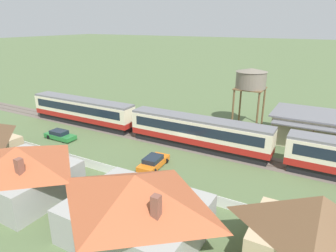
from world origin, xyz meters
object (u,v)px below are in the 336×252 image
Objects in this scene: station_building at (315,128)px; cottage_terracotta_roof at (20,170)px; water_tower at (251,79)px; cottage_terracotta_roof_2 at (136,205)px; parked_car_green at (60,135)px; parked_car_orange at (153,162)px; cottage_brown_roof_2 at (317,231)px; passenger_train at (200,132)px.

station_building is 1.18× the size of cottage_terracotta_roof.
water_tower is 0.86× the size of cottage_terracotta_roof_2.
parked_car_orange is (15.91, -0.84, 0.01)m from parked_car_green.
cottage_terracotta_roof is at bearing -129.40° from station_building.
station_building is at bearing 27.24° from parked_car_green.
cottage_terracotta_roof_2 is (12.66, 0.53, 0.14)m from cottage_terracotta_roof.
water_tower is 0.97× the size of cottage_terracotta_roof.
station_building is at bearing 50.60° from cottage_terracotta_roof.
cottage_terracotta_roof is at bearing -171.62° from cottage_brown_roof_2.
station_building is 29.01m from cottage_terracotta_roof_2.
parked_car_orange is at bearing 54.71° from cottage_terracotta_roof.
cottage_terracotta_roof is at bearing -54.98° from parked_car_green.
cottage_terracotta_roof_2 is 2.25× the size of parked_car_orange.
station_building is 1.05× the size of cottage_terracotta_roof_2.
water_tower reaches higher than cottage_terracotta_roof.
cottage_terracotta_roof_2 is 2.27× the size of parked_car_green.
station_building is at bearing 94.25° from cottage_brown_roof_2.
cottage_terracotta_roof_2 is at bearing -165.44° from cottage_brown_roof_2.
station_building is 2.37× the size of parked_car_orange.
cottage_terracotta_roof_2 reaches higher than passenger_train.
passenger_train is at bearing -143.37° from station_building.
cottage_brown_roof_2 is at bearing -85.75° from station_building.
water_tower is at bearing 75.57° from passenger_train.
water_tower is at bearing 40.40° from parked_car_green.
passenger_train is 6.94× the size of cottage_brown_roof_2.
cottage_brown_roof_2 reaches higher than station_building.
water_tower is at bearing 66.37° from cottage_terracotta_roof.
cottage_terracotta_roof is at bearing -113.63° from water_tower.
cottage_terracotta_roof_2 reaches higher than parked_car_orange.
water_tower is 1.96× the size of parked_car_green.
passenger_train is 20.61m from cottage_brown_roof_2.
cottage_terracotta_roof reaches higher than parked_car_orange.
parked_car_green is at bearing -160.22° from passenger_train.
station_building is 1.30× the size of cottage_brown_roof_2.
cottage_terracotta_roof is 13.45m from parked_car_orange.
cottage_brown_roof_2 is at bearing -13.94° from parked_car_green.
water_tower reaches higher than station_building.
water_tower is at bearing -19.29° from parked_car_orange.
water_tower is at bearing 89.19° from cottage_terracotta_roof_2.
parked_car_green is at bearing -152.68° from station_building.
cottage_terracotta_roof is (-13.08, -29.89, -4.89)m from water_tower.
passenger_train is at bearing -104.43° from water_tower.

